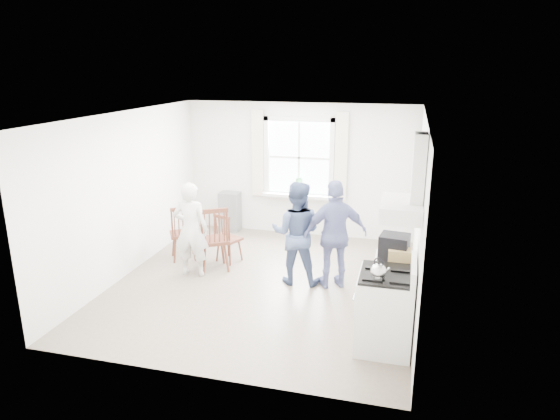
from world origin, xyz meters
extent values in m
cube|color=#796C5D|center=(0.00, 0.00, -0.01)|extent=(4.62, 5.12, 0.02)
cube|color=silver|center=(0.00, 2.52, 1.30)|extent=(4.62, 0.04, 2.64)
cube|color=silver|center=(0.00, -2.52, 1.30)|extent=(4.62, 0.04, 2.64)
cube|color=silver|center=(-2.27, 0.00, 1.30)|extent=(0.04, 5.12, 2.64)
cube|color=silver|center=(2.27, 0.00, 1.30)|extent=(0.04, 5.12, 2.64)
cube|color=white|center=(0.00, 0.00, 2.61)|extent=(4.62, 5.12, 0.02)
cube|color=white|center=(0.00, 2.48, 1.55)|extent=(1.20, 0.02, 1.40)
cube|color=silver|center=(0.00, 2.46, 2.29)|extent=(1.38, 0.09, 0.09)
cube|color=silver|center=(0.00, 2.46, 0.81)|extent=(1.38, 0.09, 0.09)
cube|color=silver|center=(-0.65, 2.46, 1.55)|extent=(0.09, 0.09, 1.58)
cube|color=silver|center=(0.65, 2.46, 1.55)|extent=(0.09, 0.09, 1.58)
cube|color=silver|center=(0.00, 2.38, 0.82)|extent=(1.38, 0.24, 0.06)
cube|color=beige|center=(-0.82, 2.44, 1.60)|extent=(0.24, 0.05, 1.70)
cube|color=beige|center=(0.82, 2.44, 1.60)|extent=(0.24, 0.05, 1.70)
cube|color=silver|center=(2.02, -1.35, 1.74)|extent=(0.45, 0.76, 0.18)
cube|color=silver|center=(2.17, -1.35, 2.21)|extent=(0.14, 0.30, 0.76)
cube|color=gray|center=(-1.40, 2.33, 0.40)|extent=(0.40, 0.30, 0.80)
cube|color=white|center=(1.91, -1.35, 0.46)|extent=(0.65, 0.76, 0.92)
cube|color=black|center=(1.91, -1.35, 0.94)|extent=(0.61, 0.72, 0.03)
cube|color=white|center=(2.20, -1.35, 1.02)|extent=(0.06, 0.76, 0.20)
cylinder|color=silver|center=(1.56, -1.35, 0.70)|extent=(0.02, 0.61, 0.02)
sphere|color=silver|center=(1.81, -1.53, 1.04)|extent=(0.18, 0.18, 0.18)
cylinder|color=silver|center=(1.81, -1.53, 0.99)|extent=(0.16, 0.16, 0.04)
torus|color=black|center=(1.81, -1.53, 1.15)|extent=(0.12, 0.02, 0.12)
cube|color=silver|center=(1.98, -0.65, 0.45)|extent=(0.50, 0.55, 0.90)
cube|color=black|center=(1.96, -0.73, 0.98)|extent=(0.40, 0.37, 0.17)
cube|color=black|center=(1.96, -0.73, 1.14)|extent=(0.40, 0.37, 0.15)
cube|color=#A68850|center=(2.03, -0.86, 0.99)|extent=(0.28, 0.21, 0.18)
cube|color=#4B2318|center=(-0.96, 0.34, 0.51)|extent=(0.64, 0.63, 0.06)
cube|color=#4B2318|center=(-0.86, 0.17, 0.81)|extent=(0.42, 0.29, 0.61)
cylinder|color=#4B2318|center=(-0.96, 0.34, 0.24)|extent=(0.04, 0.04, 0.48)
cube|color=#4B2318|center=(-0.84, 0.75, 0.40)|extent=(0.48, 0.47, 0.04)
cube|color=#4B2318|center=(-0.90, 0.60, 0.64)|extent=(0.35, 0.19, 0.48)
cylinder|color=#4B2318|center=(-0.84, 0.75, 0.19)|extent=(0.03, 0.03, 0.38)
cube|color=#4B2318|center=(-1.66, 0.66, 0.45)|extent=(0.57, 0.56, 0.05)
cube|color=#4B2318|center=(-1.56, 0.50, 0.72)|extent=(0.38, 0.26, 0.54)
cylinder|color=#4B2318|center=(-1.66, 0.66, 0.22)|extent=(0.04, 0.04, 0.43)
imported|color=silver|center=(-1.21, 0.05, 0.77)|extent=(0.61, 0.61, 1.54)
imported|color=#3F4E75|center=(0.47, 0.19, 0.81)|extent=(0.83, 0.83, 1.61)
imported|color=navy|center=(1.07, 0.19, 0.83)|extent=(1.29, 1.29, 1.67)
imported|color=#377C41|center=(0.01, 2.36, 1.02)|extent=(0.20, 0.20, 0.35)
camera|label=1|loc=(2.05, -6.85, 3.29)|focal=32.00mm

